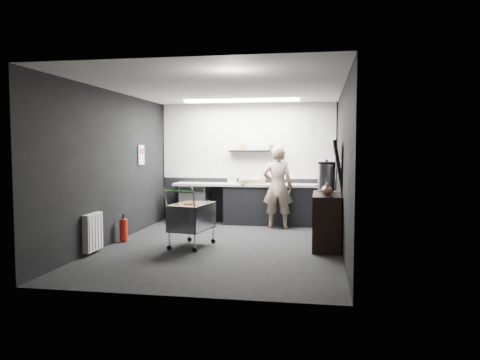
# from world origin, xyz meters

# --- Properties ---
(floor) EXTENTS (5.50, 5.50, 0.00)m
(floor) POSITION_xyz_m (0.00, 0.00, 0.00)
(floor) COLOR black
(floor) RESTS_ON ground
(ceiling) EXTENTS (5.50, 5.50, 0.00)m
(ceiling) POSITION_xyz_m (0.00, 0.00, 2.70)
(ceiling) COLOR silver
(ceiling) RESTS_ON wall_back
(wall_back) EXTENTS (5.50, 0.00, 5.50)m
(wall_back) POSITION_xyz_m (0.00, 2.75, 1.35)
(wall_back) COLOR black
(wall_back) RESTS_ON floor
(wall_front) EXTENTS (5.50, 0.00, 5.50)m
(wall_front) POSITION_xyz_m (0.00, -2.75, 1.35)
(wall_front) COLOR black
(wall_front) RESTS_ON floor
(wall_left) EXTENTS (0.00, 5.50, 5.50)m
(wall_left) POSITION_xyz_m (-2.00, 0.00, 1.35)
(wall_left) COLOR black
(wall_left) RESTS_ON floor
(wall_right) EXTENTS (0.00, 5.50, 5.50)m
(wall_right) POSITION_xyz_m (2.00, 0.00, 1.35)
(wall_right) COLOR black
(wall_right) RESTS_ON floor
(kitchen_wall_panel) EXTENTS (3.95, 0.02, 1.70)m
(kitchen_wall_panel) POSITION_xyz_m (0.00, 2.73, 1.85)
(kitchen_wall_panel) COLOR silver
(kitchen_wall_panel) RESTS_ON wall_back
(dado_panel) EXTENTS (3.95, 0.02, 1.00)m
(dado_panel) POSITION_xyz_m (0.00, 2.73, 0.50)
(dado_panel) COLOR black
(dado_panel) RESTS_ON wall_back
(floating_shelf) EXTENTS (1.20, 0.22, 0.04)m
(floating_shelf) POSITION_xyz_m (0.20, 2.62, 1.62)
(floating_shelf) COLOR black
(floating_shelf) RESTS_ON wall_back
(wall_clock) EXTENTS (0.20, 0.03, 0.20)m
(wall_clock) POSITION_xyz_m (1.40, 2.72, 2.15)
(wall_clock) COLOR silver
(wall_clock) RESTS_ON wall_back
(poster) EXTENTS (0.02, 0.30, 0.40)m
(poster) POSITION_xyz_m (-1.98, 1.30, 1.55)
(poster) COLOR silver
(poster) RESTS_ON wall_left
(poster_red_band) EXTENTS (0.02, 0.22, 0.10)m
(poster_red_band) POSITION_xyz_m (-1.98, 1.30, 1.62)
(poster_red_band) COLOR #BC3417
(poster_red_band) RESTS_ON poster
(radiator) EXTENTS (0.10, 0.50, 0.60)m
(radiator) POSITION_xyz_m (-1.94, -0.90, 0.35)
(radiator) COLOR silver
(radiator) RESTS_ON wall_left
(ceiling_strip) EXTENTS (2.40, 0.20, 0.04)m
(ceiling_strip) POSITION_xyz_m (0.00, 1.85, 2.67)
(ceiling_strip) COLOR white
(ceiling_strip) RESTS_ON ceiling
(prep_counter) EXTENTS (3.20, 0.61, 0.90)m
(prep_counter) POSITION_xyz_m (0.14, 2.42, 0.46)
(prep_counter) COLOR black
(prep_counter) RESTS_ON floor
(person) EXTENTS (0.65, 0.44, 1.74)m
(person) POSITION_xyz_m (0.76, 1.97, 0.87)
(person) COLOR beige
(person) RESTS_ON floor
(shopping_cart) EXTENTS (0.70, 1.01, 1.01)m
(shopping_cart) POSITION_xyz_m (-0.53, -0.11, 0.48)
(shopping_cart) COLOR silver
(shopping_cart) RESTS_ON floor
(sideboard) EXTENTS (0.52, 1.22, 1.83)m
(sideboard) POSITION_xyz_m (1.76, 0.27, 0.58)
(sideboard) COLOR black
(sideboard) RESTS_ON floor
(fire_extinguisher) EXTENTS (0.14, 0.14, 0.48)m
(fire_extinguisher) POSITION_xyz_m (-1.85, 0.08, 0.23)
(fire_extinguisher) COLOR red
(fire_extinguisher) RESTS_ON floor
(cardboard_box) EXTENTS (0.63, 0.55, 0.11)m
(cardboard_box) POSITION_xyz_m (0.15, 2.37, 0.95)
(cardboard_box) COLOR #977D50
(cardboard_box) RESTS_ON prep_counter
(pink_tub) EXTENTS (0.19, 0.19, 0.19)m
(pink_tub) POSITION_xyz_m (0.26, 2.42, 0.99)
(pink_tub) COLOR white
(pink_tub) RESTS_ON prep_counter
(white_container) EXTENTS (0.23, 0.20, 0.18)m
(white_container) POSITION_xyz_m (-0.29, 2.37, 0.99)
(white_container) COLOR silver
(white_container) RESTS_ON prep_counter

